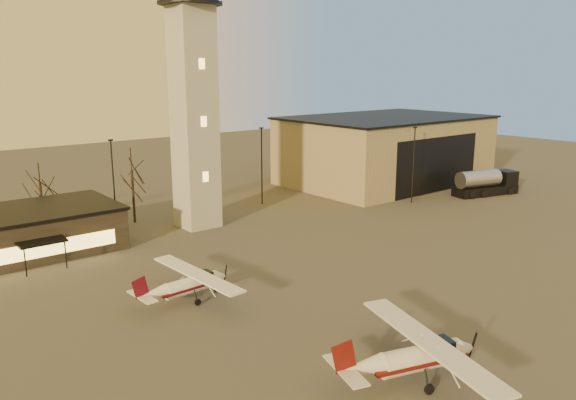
{
  "coord_description": "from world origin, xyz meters",
  "views": [
    {
      "loc": [
        -30.79,
        -24.47,
        17.52
      ],
      "look_at": [
        -0.54,
        13.0,
        6.21
      ],
      "focal_mm": 35.0,
      "sensor_mm": 36.0,
      "label": 1
    }
  ],
  "objects": [
    {
      "name": "cessna_front",
      "position": [
        -6.46,
        -6.63,
        1.17
      ],
      "size": [
        9.96,
        12.29,
        3.42
      ],
      "rotation": [
        0.0,
        0.0,
        -0.3
      ],
      "color": "silver",
      "rests_on": "ground"
    },
    {
      "name": "light_poles",
      "position": [
        0.5,
        31.0,
        5.41
      ],
      "size": [
        58.5,
        12.25,
        10.14
      ],
      "color": "black",
      "rests_on": "ground"
    },
    {
      "name": "cessna_rear",
      "position": [
        -10.89,
        11.89,
        1.02
      ],
      "size": [
        8.55,
        10.8,
        2.97
      ],
      "rotation": [
        0.0,
        0.0,
        0.05
      ],
      "color": "white",
      "rests_on": "ground"
    },
    {
      "name": "hangar",
      "position": [
        36.0,
        33.98,
        5.15
      ],
      "size": [
        30.6,
        20.6,
        10.3
      ],
      "color": "#998964",
      "rests_on": "ground"
    },
    {
      "name": "ground",
      "position": [
        0.0,
        0.0,
        0.0
      ],
      "size": [
        220.0,
        220.0,
        0.0
      ],
      "primitive_type": "plane",
      "color": "#413E3C",
      "rests_on": "ground"
    },
    {
      "name": "tree_row",
      "position": [
        -13.7,
        39.16,
        5.94
      ],
      "size": [
        37.2,
        9.2,
        8.8
      ],
      "color": "black",
      "rests_on": "ground"
    },
    {
      "name": "control_tower",
      "position": [
        0.0,
        30.0,
        16.33
      ],
      "size": [
        6.8,
        6.8,
        32.6
      ],
      "color": "#A4A09B",
      "rests_on": "ground"
    },
    {
      "name": "fuel_truck",
      "position": [
        39.96,
        18.56,
        1.43
      ],
      "size": [
        10.15,
        5.23,
        3.62
      ],
      "rotation": [
        0.0,
        0.0,
        -0.27
      ],
      "color": "black",
      "rests_on": "ground"
    }
  ]
}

